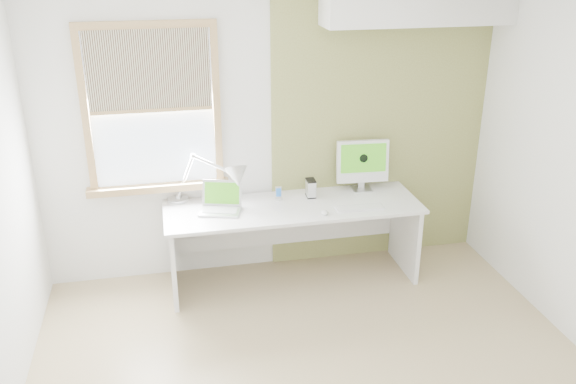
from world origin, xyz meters
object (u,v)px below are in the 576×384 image
object	(u,v)px
desk	(292,223)
imac	(363,162)
laptop	(221,203)
external_drive	(311,188)
desk_lamp	(226,179)

from	to	relation	value
desk	imac	size ratio (longest dim) A/B	4.63
desk	imac	xyz separation A→B (m)	(0.69, 0.17, 0.45)
desk	laptop	bearing A→B (deg)	-178.18
desk	imac	distance (m)	0.85
external_drive	imac	bearing A→B (deg)	7.97
desk_lamp	imac	bearing A→B (deg)	3.85
desk	imac	bearing A→B (deg)	14.05
desk_lamp	external_drive	world-z (taller)	desk_lamp
external_drive	imac	size ratio (longest dim) A/B	0.34
desk_lamp	laptop	world-z (taller)	desk_lamp
external_drive	imac	distance (m)	0.53
desk	external_drive	bearing A→B (deg)	27.95
imac	desk	bearing A→B (deg)	-165.95
laptop	external_drive	world-z (taller)	laptop
laptop	external_drive	bearing A→B (deg)	8.64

